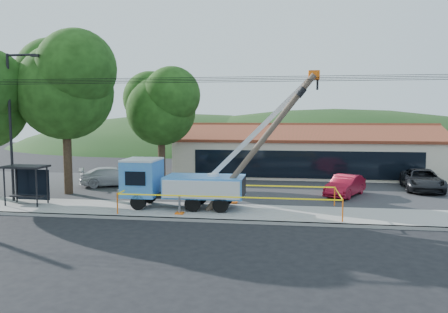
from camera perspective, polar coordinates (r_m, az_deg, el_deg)
ground at (r=20.03m, az=0.75°, el=-10.12°), size 120.00×120.00×0.00m
curb at (r=22.03m, az=1.49°, el=-8.48°), size 60.00×0.25×0.15m
sidewalk at (r=23.86m, az=2.04°, el=-7.39°), size 60.00×4.00×0.15m
parking_lot at (r=31.68m, az=3.64°, el=-4.24°), size 60.00×12.00×0.10m
strip_mall at (r=39.29m, az=10.45°, el=0.25°), size 22.50×8.53×4.67m
streetlight at (r=29.14m, az=-25.82°, el=4.77°), size 2.13×0.22×9.00m
tree_west_near at (r=30.86m, az=-20.05°, el=9.11°), size 7.56×6.72×10.80m
tree_lot at (r=33.53m, az=-8.24°, el=6.82°), size 6.30×5.60×8.94m
hill_west at (r=76.37m, az=-4.93°, el=1.39°), size 78.40×56.00×28.00m
hill_center at (r=74.69m, az=14.08°, el=1.16°), size 89.60×64.00×32.00m
utility_truck at (r=24.83m, az=-5.69°, el=-3.31°), size 10.90×3.69×7.55m
leaning_pole at (r=23.32m, az=5.36°, el=2.50°), size 5.88×1.73×7.49m
bus_shelter at (r=28.06m, az=-24.29°, el=-2.31°), size 2.40×1.50×2.30m
caution_tape at (r=24.12m, az=0.88°, el=-5.06°), size 11.64×3.87×1.12m
car_silver at (r=31.59m, az=-9.24°, el=-4.42°), size 3.83×4.29×1.41m
car_red at (r=29.74m, az=15.51°, el=-5.17°), size 3.15×4.36×1.37m
car_white at (r=33.73m, az=-14.27°, el=-3.89°), size 5.20×3.75×1.40m
car_dark at (r=33.83m, az=24.42°, el=-4.19°), size 3.03×5.55×1.48m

